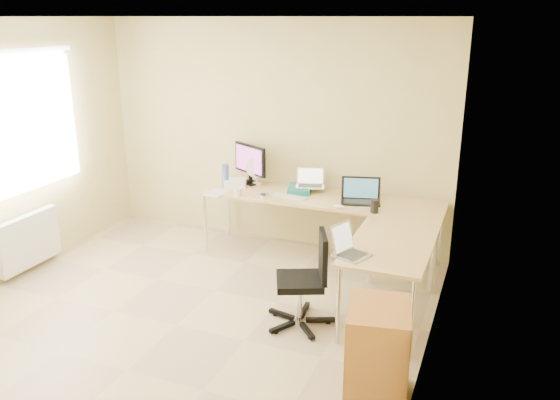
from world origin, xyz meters
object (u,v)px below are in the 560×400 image
at_px(water_bottle, 226,176).
at_px(desk_fan, 257,172).
at_px(laptop_return, 352,244).
at_px(mug, 239,192).
at_px(monitor, 250,164).
at_px(laptop_black, 361,191).
at_px(office_chair, 300,272).
at_px(cabinet, 377,354).
at_px(desk_main, 320,228).
at_px(laptop_center, 310,178).
at_px(desk_return, 389,280).
at_px(keyboard, 290,197).

height_order(water_bottle, desk_fan, desk_fan).
distance_m(desk_fan, laptop_return, 2.26).
xyz_separation_m(mug, desk_fan, (0.00, 0.50, 0.10)).
distance_m(monitor, laptop_black, 1.40).
relative_size(office_chair, cabinet, 1.20).
distance_m(desk_main, monitor, 1.12).
height_order(monitor, laptop_black, monitor).
relative_size(desk_main, laptop_center, 8.31).
relative_size(desk_return, laptop_black, 3.19).
relative_size(laptop_black, mug, 3.94).
relative_size(desk_main, monitor, 4.87).
relative_size(desk_return, laptop_center, 4.07).
relative_size(desk_return, laptop_return, 4.17).
bearing_deg(laptop_black, office_chair, -111.84).
bearing_deg(desk_main, mug, -160.50).
distance_m(monitor, water_bottle, 0.33).
height_order(laptop_center, office_chair, laptop_center).
height_order(mug, office_chair, office_chair).
distance_m(keyboard, office_chair, 1.43).
xyz_separation_m(laptop_return, office_chair, (-0.45, 0.00, -0.33)).
bearing_deg(cabinet, water_bottle, 125.69).
bearing_deg(cabinet, mug, 125.34).
bearing_deg(laptop_black, desk_fan, 155.17).
relative_size(laptop_black, water_bottle, 1.51).
xyz_separation_m(desk_return, laptop_return, (-0.25, -0.43, 0.47)).
height_order(laptop_black, water_bottle, water_bottle).
bearing_deg(mug, desk_fan, 89.82).
height_order(keyboard, mug, mug).
distance_m(desk_main, office_chair, 1.45).
bearing_deg(desk_main, water_bottle, -177.51).
bearing_deg(laptop_return, laptop_black, 33.16).
relative_size(desk_return, office_chair, 1.51).
xyz_separation_m(monitor, water_bottle, (-0.20, -0.25, -0.10)).
relative_size(water_bottle, laptop_return, 0.87).
bearing_deg(desk_return, desk_fan, 146.51).
distance_m(laptop_black, water_bottle, 1.58).
relative_size(laptop_black, office_chair, 0.47).
bearing_deg(keyboard, laptop_black, 18.57).
height_order(desk_return, keyboard, keyboard).
relative_size(laptop_center, keyboard, 0.85).
height_order(desk_main, cabinet, desk_main).
xyz_separation_m(monitor, cabinet, (2.05, -2.38, -0.60)).
height_order(mug, laptop_return, laptop_return).
distance_m(water_bottle, office_chair, 2.00).
height_order(laptop_black, cabinet, laptop_black).
distance_m(desk_main, water_bottle, 1.23).
bearing_deg(laptop_center, desk_fan, 159.15).
bearing_deg(mug, laptop_black, 11.52).
distance_m(mug, water_bottle, 0.39).
relative_size(laptop_black, keyboard, 1.08).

